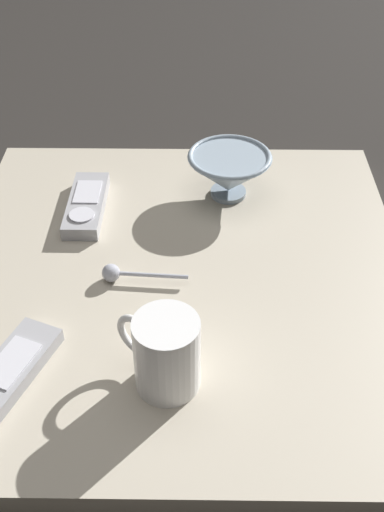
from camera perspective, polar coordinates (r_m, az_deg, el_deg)
The scene contains 7 objects.
ground_plane at distance 0.92m, azimuth -1.08°, elevation -3.20°, with size 6.00×6.00×0.00m, color black.
table at distance 0.91m, azimuth -1.10°, elevation -2.42°, with size 0.65×0.68×0.03m.
cereal_bowl at distance 1.03m, azimuth 3.37°, elevation 7.52°, with size 0.13×0.13×0.08m.
coffee_mug at distance 0.73m, azimuth -2.42°, elevation -8.74°, with size 0.10×0.08×0.10m.
teaspoon at distance 0.88m, azimuth -6.67°, elevation -1.55°, with size 0.12×0.03×0.03m.
tv_remote_near at distance 1.02m, azimuth -9.49°, elevation 4.57°, with size 0.06×0.16×0.02m.
tv_remote_far at distance 0.78m, azimuth -16.84°, elevation -10.82°, with size 0.12×0.19×0.02m.
Camera 1 is at (-0.03, 0.66, 0.64)m, focal length 44.38 mm.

